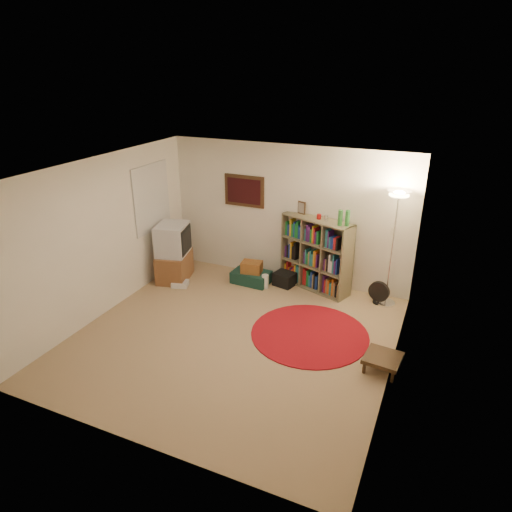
{
  "coord_description": "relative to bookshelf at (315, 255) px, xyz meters",
  "views": [
    {
      "loc": [
        2.62,
        -5.14,
        3.76
      ],
      "look_at": [
        0.1,
        0.6,
        1.1
      ],
      "focal_mm": 32.0,
      "sensor_mm": 36.0,
      "label": 1
    }
  ],
  "objects": [
    {
      "name": "red_rug",
      "position": [
        0.41,
        -1.54,
        -0.63
      ],
      "size": [
        1.77,
        1.77,
        0.02
      ],
      "color": "maroon",
      "rests_on": "ground"
    },
    {
      "name": "suitcase",
      "position": [
        -1.12,
        -0.29,
        -0.53
      ],
      "size": [
        0.7,
        0.47,
        0.22
      ],
      "rotation": [
        0.0,
        0.0,
        -0.05
      ],
      "color": "#12322B",
      "rests_on": "ground"
    },
    {
      "name": "duffel_bag",
      "position": [
        -0.51,
        -0.15,
        -0.51
      ],
      "size": [
        0.41,
        0.37,
        0.25
      ],
      "rotation": [
        0.0,
        0.0,
        -0.23
      ],
      "color": "black",
      "rests_on": "ground"
    },
    {
      "name": "room",
      "position": [
        -0.65,
        -2.03,
        0.63
      ],
      "size": [
        4.54,
        4.54,
        2.54
      ],
      "color": "#A0825D",
      "rests_on": "ground"
    },
    {
      "name": "tv_stand",
      "position": [
        -2.49,
        -0.72,
        -0.11
      ],
      "size": [
        0.68,
        0.84,
        1.08
      ],
      "rotation": [
        0.0,
        0.0,
        0.25
      ],
      "color": "brown",
      "rests_on": "ground"
    },
    {
      "name": "wicker_basket",
      "position": [
        -1.1,
        -0.31,
        -0.31
      ],
      "size": [
        0.4,
        0.31,
        0.21
      ],
      "rotation": [
        0.0,
        0.0,
        0.15
      ],
      "color": "brown",
      "rests_on": "suitcase"
    },
    {
      "name": "paper_towel",
      "position": [
        -0.79,
        -0.39,
        -0.51
      ],
      "size": [
        0.15,
        0.15,
        0.26
      ],
      "rotation": [
        0.0,
        0.0,
        -0.22
      ],
      "color": "white",
      "rests_on": "ground"
    },
    {
      "name": "bookshelf",
      "position": [
        0.0,
        0.0,
        0.0
      ],
      "size": [
        1.36,
        0.8,
        1.57
      ],
      "rotation": [
        0.0,
        0.0,
        -0.35
      ],
      "color": "#686145",
      "rests_on": "ground"
    },
    {
      "name": "floor_lamp",
      "position": [
        1.3,
        -0.11,
        0.99
      ],
      "size": [
        0.44,
        0.44,
        1.96
      ],
      "rotation": [
        0.0,
        0.0,
        0.2
      ],
      "color": "white",
      "rests_on": "ground"
    },
    {
      "name": "dvd_box",
      "position": [
        -2.24,
        -0.95,
        -0.59
      ],
      "size": [
        0.35,
        0.32,
        0.1
      ],
      "rotation": [
        0.0,
        0.0,
        0.32
      ],
      "color": "silver",
      "rests_on": "ground"
    },
    {
      "name": "floor_fan",
      "position": [
        1.18,
        -0.16,
        -0.43
      ],
      "size": [
        0.36,
        0.22,
        0.4
      ],
      "rotation": [
        0.0,
        0.0,
        -0.19
      ],
      "color": "black",
      "rests_on": "ground"
    },
    {
      "name": "side_table",
      "position": [
        1.55,
        -1.98,
        -0.46
      ],
      "size": [
        0.51,
        0.51,
        0.21
      ],
      "rotation": [
        0.0,
        0.0,
        -0.11
      ],
      "color": "#332011",
      "rests_on": "ground"
    }
  ]
}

